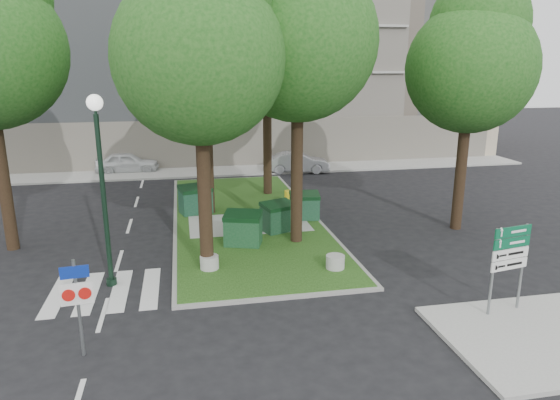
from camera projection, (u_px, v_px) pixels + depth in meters
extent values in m
plane|color=black|center=(264.00, 300.00, 14.55)|extent=(120.00, 120.00, 0.00)
cube|color=#193F12|center=(246.00, 218.00, 22.21)|extent=(6.00, 16.00, 0.12)
cube|color=gray|center=(246.00, 218.00, 22.21)|extent=(6.30, 16.30, 0.10)
cube|color=#999993|center=(544.00, 337.00, 12.45)|extent=(5.00, 4.00, 0.12)
cube|color=#999993|center=(217.00, 171.00, 32.06)|extent=(42.00, 3.00, 0.12)
cube|color=silver|center=(136.00, 289.00, 15.26)|extent=(5.00, 3.00, 0.01)
cube|color=tan|center=(206.00, 47.00, 37.10)|extent=(41.00, 12.00, 16.00)
cylinder|color=black|center=(204.00, 181.00, 15.84)|extent=(0.44, 0.44, 6.16)
sphere|color=#174B14|center=(199.00, 58.00, 14.86)|extent=(5.20, 5.20, 5.20)
cylinder|color=black|center=(297.00, 157.00, 18.32)|extent=(0.44, 0.44, 6.72)
sphere|color=#174B14|center=(298.00, 41.00, 17.26)|extent=(5.60, 5.60, 5.60)
cylinder|color=black|center=(208.00, 151.00, 22.12)|extent=(0.44, 0.44, 5.88)
sphere|color=#174B14|center=(205.00, 68.00, 21.19)|extent=(4.80, 4.80, 4.80)
sphere|color=#174B14|center=(210.00, 27.00, 21.00)|extent=(3.60, 3.60, 3.60)
cylinder|color=black|center=(267.00, 129.00, 25.42)|extent=(0.44, 0.44, 7.00)
sphere|color=#174B14|center=(267.00, 42.00, 24.32)|extent=(5.80, 5.80, 5.80)
cylinder|color=black|center=(1.00, 164.00, 17.79)|extent=(0.44, 0.44, 6.44)
cylinder|color=black|center=(462.00, 159.00, 20.23)|extent=(0.44, 0.44, 5.88)
sphere|color=#174B14|center=(471.00, 68.00, 19.30)|extent=(5.00, 5.00, 5.00)
sphere|color=#174B14|center=(479.00, 23.00, 19.11)|extent=(3.75, 3.75, 3.75)
cube|color=#0F3923|center=(196.00, 202.00, 22.64)|extent=(1.55, 1.25, 1.06)
cube|color=black|center=(195.00, 188.00, 22.48)|extent=(1.62, 1.32, 0.31)
cube|color=#123E1E|center=(243.00, 231.00, 18.64)|extent=(1.53, 1.26, 1.04)
cube|color=black|center=(243.00, 215.00, 18.48)|extent=(1.60, 1.33, 0.30)
cube|color=#10361D|center=(278.00, 219.00, 20.20)|extent=(1.48, 1.26, 0.99)
cube|color=black|center=(278.00, 205.00, 20.05)|extent=(1.55, 1.33, 0.29)
cube|color=#133E25|center=(304.00, 208.00, 21.81)|extent=(1.33, 0.98, 0.97)
cube|color=black|center=(305.00, 195.00, 21.66)|extent=(1.38, 1.04, 0.28)
cylinder|color=#A2A29D|center=(209.00, 262.00, 16.45)|extent=(0.62, 0.62, 0.44)
cylinder|color=#A0A29C|center=(335.00, 262.00, 16.48)|extent=(0.62, 0.62, 0.44)
cylinder|color=#AAAAA5|center=(254.00, 237.00, 18.93)|extent=(0.57, 0.57, 0.41)
cylinder|color=yellow|center=(289.00, 198.00, 24.07)|extent=(0.39, 0.39, 0.69)
cylinder|color=black|center=(104.00, 203.00, 14.87)|extent=(0.15, 0.15, 5.28)
cylinder|color=black|center=(112.00, 282.00, 15.53)|extent=(0.32, 0.32, 0.21)
sphere|color=white|center=(95.00, 103.00, 14.11)|extent=(0.47, 0.47, 0.47)
cylinder|color=slate|center=(79.00, 309.00, 11.46)|extent=(0.09, 0.09, 2.41)
cube|color=navy|center=(74.00, 272.00, 11.23)|extent=(0.63, 0.11, 0.29)
cube|color=white|center=(77.00, 293.00, 11.36)|extent=(0.72, 0.12, 0.53)
cylinder|color=red|center=(69.00, 294.00, 11.33)|extent=(0.29, 0.06, 0.29)
cylinder|color=red|center=(85.00, 293.00, 11.40)|extent=(0.29, 0.06, 0.29)
cylinder|color=slate|center=(493.00, 272.00, 13.16)|extent=(0.09, 0.09, 2.43)
cylinder|color=slate|center=(522.00, 267.00, 13.53)|extent=(0.09, 0.09, 2.43)
cube|color=#0A5333|center=(512.00, 231.00, 13.06)|extent=(1.20, 0.25, 0.28)
cube|color=#0A5333|center=(511.00, 242.00, 13.14)|extent=(1.20, 0.25, 0.28)
cube|color=white|center=(510.00, 253.00, 13.23)|extent=(1.20, 0.25, 0.28)
cube|color=white|center=(508.00, 264.00, 13.31)|extent=(1.20, 0.25, 0.28)
imported|color=white|center=(127.00, 162.00, 31.79)|extent=(3.88, 1.59, 1.32)
imported|color=#9FA0A7|center=(298.00, 162.00, 31.81)|extent=(4.14, 1.90, 1.31)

